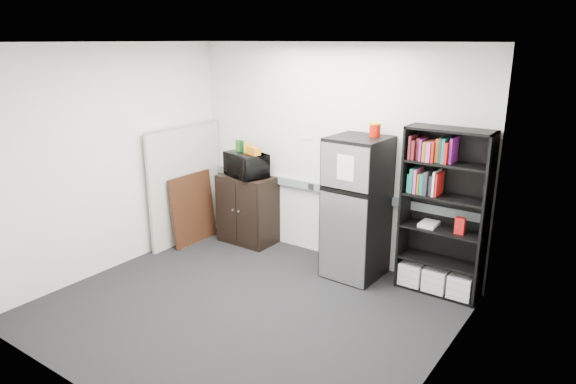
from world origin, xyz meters
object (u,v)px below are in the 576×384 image
object	(u,v)px
bookshelf	(443,214)
cubicle_partition	(186,184)
microwave	(246,165)
refrigerator	(356,208)
cabinet	(248,209)

from	to	relation	value
bookshelf	cubicle_partition	size ratio (longest dim) A/B	1.14
microwave	refrigerator	xyz separation A→B (m)	(1.71, -0.06, -0.27)
cubicle_partition	microwave	size ratio (longest dim) A/B	2.79
cabinet	refrigerator	xyz separation A→B (m)	(1.71, -0.08, 0.36)
cabinet	microwave	world-z (taller)	microwave
cabinet	cubicle_partition	bearing A→B (deg)	-150.39
cubicle_partition	cabinet	bearing A→B (deg)	29.61
bookshelf	microwave	bearing A→B (deg)	-178.29
microwave	refrigerator	distance (m)	1.73
bookshelf	cabinet	size ratio (longest dim) A/B	1.95
cabinet	microwave	distance (m)	0.63
cubicle_partition	microwave	bearing A→B (deg)	28.67
cubicle_partition	cabinet	distance (m)	0.92
cabinet	refrigerator	world-z (taller)	refrigerator
cabinet	bookshelf	bearing A→B (deg)	1.37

